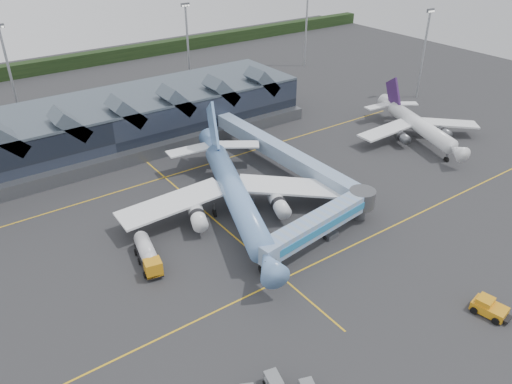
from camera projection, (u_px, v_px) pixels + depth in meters
ground at (250, 250)px, 73.85m from camera, size 260.00×260.00×0.00m
taxi_stripes at (215, 220)px, 80.89m from camera, size 120.00×60.00×0.01m
tree_line_far at (41, 67)px, 150.37m from camera, size 260.00×4.00×4.00m
terminal at (98, 127)px, 102.23m from camera, size 90.00×22.25×12.52m
light_masts at (173, 54)px, 122.43m from camera, size 132.40×42.56×22.45m
main_airliner at (234, 190)px, 80.88m from camera, size 36.35×42.74×14.20m
regional_jet at (417, 124)px, 107.38m from camera, size 27.03×30.24×10.69m
jet_bridge at (326, 220)px, 74.47m from camera, size 24.49×6.48×5.28m
fuel_truck at (147, 253)px, 70.42m from camera, size 3.95×9.25×3.08m
pushback_tug at (489, 308)px, 62.05m from camera, size 3.53×4.88×2.01m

